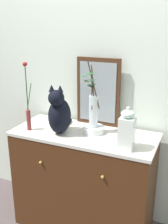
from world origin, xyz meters
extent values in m
plane|color=#504446|center=(0.00, 0.00, 0.00)|extent=(6.00, 6.00, 0.00)
cube|color=silver|center=(0.00, 0.33, 1.30)|extent=(4.40, 0.08, 2.60)
cube|color=#42220F|center=(0.00, 0.00, 0.44)|extent=(1.16, 0.50, 0.88)
cube|color=beige|center=(0.00, 0.00, 0.89)|extent=(1.19, 0.51, 0.02)
sphere|color=#B79338|center=(-0.26, -0.26, 0.70)|extent=(0.02, 0.02, 0.02)
sphere|color=#B79338|center=(0.26, -0.26, 0.70)|extent=(0.02, 0.02, 0.02)
cube|color=#432615|center=(0.03, 0.24, 1.19)|extent=(0.39, 0.03, 0.58)
cube|color=gray|center=(0.03, 0.22, 1.19)|extent=(0.32, 0.01, 0.51)
ellipsoid|color=black|center=(-0.18, -0.08, 1.05)|extent=(0.21, 0.25, 0.29)
sphere|color=black|center=(-0.17, -0.14, 1.21)|extent=(0.13, 0.13, 0.13)
cone|color=black|center=(-0.14, -0.13, 1.29)|extent=(0.05, 0.05, 0.06)
cone|color=black|center=(-0.21, -0.14, 1.29)|extent=(0.05, 0.05, 0.06)
cylinder|color=black|center=(-0.21, 0.11, 0.92)|extent=(0.06, 0.16, 0.03)
cylinder|color=maroon|center=(-0.45, -0.12, 0.99)|extent=(0.04, 0.04, 0.17)
cylinder|color=#27522B|center=(-0.45, -0.12, 1.26)|extent=(0.01, 0.01, 0.36)
sphere|color=maroon|center=(-0.45, -0.12, 1.45)|extent=(0.04, 0.04, 0.04)
cylinder|color=#1F5327|center=(-0.43, -0.12, 1.19)|extent=(0.06, 0.01, 0.23)
cylinder|color=silver|center=(0.07, 0.04, 0.93)|extent=(0.18, 0.18, 0.05)
cylinder|color=silver|center=(0.07, 0.04, 1.08)|extent=(0.07, 0.07, 0.26)
cylinder|color=#4F361B|center=(0.07, 0.02, 1.28)|extent=(0.04, 0.01, 0.34)
ellipsoid|color=#214E30|center=(0.06, 0.02, 1.31)|extent=(0.07, 0.08, 0.01)
ellipsoid|color=#284E2F|center=(0.07, -0.02, 1.35)|extent=(0.06, 0.08, 0.01)
ellipsoid|color=#2C5A2D|center=(0.05, -0.01, 1.40)|extent=(0.08, 0.06, 0.01)
cylinder|color=#4F372C|center=(0.05, 0.03, 1.27)|extent=(0.04, 0.07, 0.31)
ellipsoid|color=#2D5528|center=(0.04, 0.04, 1.29)|extent=(0.08, 0.07, 0.01)
ellipsoid|color=#314924|center=(0.01, 0.02, 1.33)|extent=(0.07, 0.08, 0.01)
ellipsoid|color=#26572D|center=(-0.01, 0.01, 1.37)|extent=(0.06, 0.08, 0.01)
cylinder|color=#42301D|center=(0.07, 0.02, 1.30)|extent=(0.10, 0.03, 0.37)
ellipsoid|color=#235930|center=(0.07, -0.02, 1.35)|extent=(0.07, 0.08, 0.01)
ellipsoid|color=#1E5523|center=(0.08, -0.07, 1.41)|extent=(0.07, 0.08, 0.01)
cube|color=silver|center=(0.39, -0.14, 1.02)|extent=(0.11, 0.11, 0.23)
ellipsoid|color=white|center=(0.39, -0.14, 1.17)|extent=(0.10, 0.10, 0.06)
sphere|color=white|center=(0.39, -0.14, 1.21)|extent=(0.02, 0.02, 0.02)
camera|label=1|loc=(0.82, -1.86, 1.76)|focal=43.26mm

